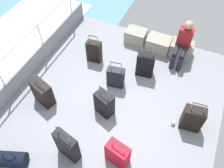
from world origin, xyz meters
The scene contains 17 objects.
ground_plane centered at (0.00, 0.00, -0.03)m, with size 4.40×5.20×0.06m, color gray.
gunwale_port centered at (-2.17, 0.00, 0.23)m, with size 0.06×5.20×0.45m, color gray.
railing_port centered at (-2.17, 0.00, 0.78)m, with size 0.04×4.20×1.02m.
cargo_crate_0 centered at (-0.30, 2.16, 0.19)m, with size 0.56×0.41×0.38m.
cargo_crate_1 centered at (0.34, 2.11, 0.19)m, with size 0.62×0.44×0.38m.
cargo_crate_2 centered at (0.93, 2.17, 0.19)m, with size 0.58×0.43×0.37m.
passenger_seated centered at (0.93, 1.99, 0.56)m, with size 0.34×0.66×1.07m.
suitcase_0 centered at (0.30, 1.17, 0.32)m, with size 0.43×0.28×0.84m.
suitcase_1 centered at (-0.32, -1.29, 0.35)m, with size 0.48×0.28×0.90m.
suitcase_2 centered at (-1.00, 1.10, 0.29)m, with size 0.37×0.23×0.78m.
suitcase_3 centered at (-0.12, -0.18, 0.29)m, with size 0.44×0.35×0.79m.
suitcase_4 centered at (1.60, 0.20, 0.31)m, with size 0.42×0.27×0.83m.
suitcase_5 centered at (-0.19, 0.58, 0.26)m, with size 0.41×0.25×0.74m.
suitcase_6 centered at (0.55, -1.02, 0.27)m, with size 0.46×0.32×0.70m.
suitcase_7 centered at (-1.42, -0.47, 0.29)m, with size 0.51×0.37×0.73m.
duffel_bag centered at (-1.16, -1.86, 0.15)m, with size 0.59×0.45×0.42m.
paper_cup centered at (1.29, 0.12, 0.05)m, with size 0.08×0.08×0.10m, color white.
Camera 1 is at (1.11, -2.51, 4.30)m, focal length 37.54 mm.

